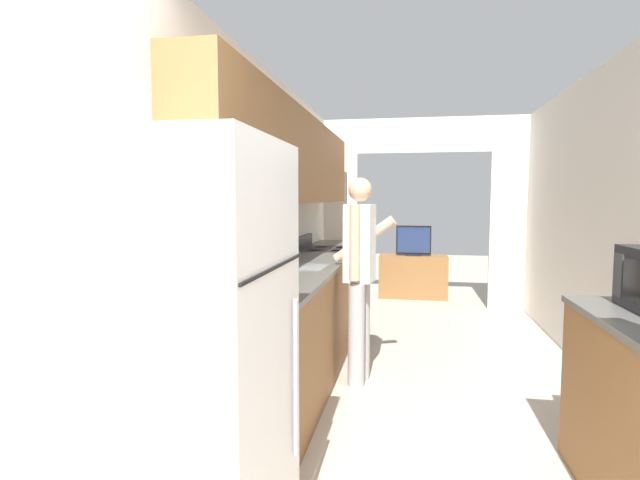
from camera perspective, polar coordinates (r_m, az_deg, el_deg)
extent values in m
cube|color=white|center=(3.53, -9.56, 1.47)|extent=(0.06, 7.99, 2.50)
cube|color=brown|center=(4.41, -2.98, 9.21)|extent=(0.32, 4.27, 0.76)
cube|color=white|center=(6.83, 1.54, 1.21)|extent=(0.65, 0.06, 2.05)
cube|color=white|center=(6.88, 21.48, 0.90)|extent=(0.65, 0.06, 2.05)
cube|color=white|center=(6.79, 11.72, 11.66)|extent=(3.02, 0.06, 0.45)
cube|color=brown|center=(3.77, -3.45, -10.82)|extent=(0.60, 2.77, 0.87)
cube|color=#565651|center=(3.67, -3.51, -4.00)|extent=(0.62, 2.78, 0.03)
cube|color=brown|center=(6.19, 2.14, -4.65)|extent=(0.60, 0.73, 0.87)
cube|color=#565651|center=(6.14, 2.16, -0.46)|extent=(0.62, 0.74, 0.03)
cube|color=#9EA3A8|center=(3.98, -2.39, -3.09)|extent=(0.42, 0.44, 0.00)
cube|color=white|center=(2.01, -14.93, -13.21)|extent=(0.69, 0.79, 1.67)
cube|color=black|center=(1.81, -5.14, -3.13)|extent=(0.01, 0.76, 0.01)
cylinder|color=#99999E|center=(2.16, -2.80, -15.45)|extent=(0.02, 0.02, 0.67)
cube|color=black|center=(5.45, 1.11, -5.75)|extent=(0.62, 0.77, 0.91)
cube|color=black|center=(5.41, 4.41, -5.84)|extent=(0.01, 0.52, 0.27)
cylinder|color=#B7B7BC|center=(5.37, 4.64, -3.47)|extent=(0.02, 0.62, 0.02)
cube|color=black|center=(5.44, -1.90, -0.21)|extent=(0.04, 0.77, 0.14)
cylinder|color=#232328|center=(5.20, 2.17, -1.24)|extent=(0.16, 0.16, 0.01)
cylinder|color=#232328|center=(5.54, 2.67, -0.88)|extent=(0.16, 0.16, 0.01)
cylinder|color=#232328|center=(5.25, -0.52, -1.19)|extent=(0.16, 0.16, 0.01)
cylinder|color=#232328|center=(5.58, 0.14, -0.83)|extent=(0.16, 0.16, 0.01)
cylinder|color=#9E9E9E|center=(3.92, 4.16, -10.73)|extent=(0.15, 0.15, 0.80)
cylinder|color=#9E9E9E|center=(4.08, 4.80, -10.12)|extent=(0.15, 0.15, 0.80)
cube|color=white|center=(3.88, 4.55, -0.36)|extent=(0.24, 0.24, 0.60)
cylinder|color=#DBAD89|center=(3.74, 3.99, -0.31)|extent=(0.09, 0.09, 0.57)
cylinder|color=#DBAD89|center=(4.02, 5.08, 0.03)|extent=(0.52, 0.16, 0.39)
sphere|color=#DBAD89|center=(3.86, 4.59, 5.75)|extent=(0.18, 0.18, 0.18)
cube|color=black|center=(2.76, 32.50, -4.08)|extent=(0.01, 0.29, 0.21)
cube|color=#38383D|center=(2.95, 30.93, -3.46)|extent=(0.01, 0.10, 0.22)
cube|color=brown|center=(7.45, 10.58, -4.10)|extent=(0.98, 0.42, 0.62)
cube|color=black|center=(7.37, 10.62, -1.69)|extent=(0.22, 0.16, 0.02)
cube|color=black|center=(7.35, 10.65, 0.00)|extent=(0.50, 0.04, 0.42)
cube|color=navy|center=(7.32, 10.65, -0.01)|extent=(0.46, 0.01, 0.37)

